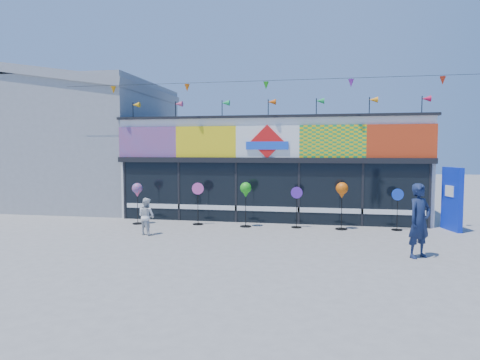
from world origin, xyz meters
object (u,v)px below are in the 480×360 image
(spinner_0, at_px, (137,191))
(spinner_5, at_px, (397,208))
(blue_sign, at_px, (452,199))
(spinner_1, at_px, (198,202))
(spinner_2, at_px, (246,191))
(spinner_3, at_px, (297,206))
(adult_man, at_px, (419,221))
(spinner_4, at_px, (342,192))
(child, at_px, (146,216))

(spinner_0, xyz_separation_m, spinner_5, (9.38, 0.50, -0.47))
(blue_sign, height_order, spinner_1, blue_sign)
(spinner_1, bearing_deg, spinner_2, -4.17)
(spinner_1, xyz_separation_m, spinner_3, (3.66, 0.04, -0.05))
(adult_man, bearing_deg, spinner_1, 114.33)
(spinner_1, distance_m, spinner_4, 5.25)
(spinner_4, bearing_deg, child, -161.21)
(blue_sign, height_order, spinner_4, blue_sign)
(spinner_2, distance_m, spinner_5, 5.31)
(spinner_4, bearing_deg, spinner_1, 179.94)
(spinner_2, bearing_deg, spinner_1, 175.83)
(blue_sign, relative_size, spinner_1, 1.40)
(adult_man, bearing_deg, blue_sign, 27.13)
(spinner_1, distance_m, child, 2.45)
(spinner_1, relative_size, adult_man, 0.82)
(spinner_0, height_order, adult_man, adult_man)
(spinner_1, distance_m, spinner_2, 1.90)
(adult_man, bearing_deg, spinner_4, 78.03)
(spinner_1, relative_size, spinner_4, 0.95)
(spinner_1, height_order, spinner_5, spinner_1)
(spinner_5, bearing_deg, spinner_4, -173.84)
(blue_sign, height_order, spinner_3, blue_sign)
(spinner_4, bearing_deg, spinner_2, -177.84)
(spinner_1, bearing_deg, spinner_4, -0.06)
(adult_man, bearing_deg, spinner_2, 107.64)
(spinner_3, xyz_separation_m, spinner_4, (1.57, -0.05, 0.55))
(spinner_3, bearing_deg, child, -155.19)
(spinner_3, height_order, adult_man, adult_man)
(spinner_1, xyz_separation_m, spinner_5, (7.11, 0.20, -0.06))
(spinner_1, relative_size, spinner_3, 1.07)
(blue_sign, distance_m, spinner_5, 1.90)
(child, bearing_deg, spinner_5, -142.19)
(spinner_1, xyz_separation_m, child, (-1.12, -2.16, -0.22))
(spinner_5, xyz_separation_m, adult_man, (-0.09, -3.86, 0.20))
(blue_sign, xyz_separation_m, spinner_4, (-3.73, -0.53, 0.23))
(spinner_0, distance_m, spinner_2, 4.11)
(spinner_0, distance_m, spinner_4, 7.50)
(blue_sign, height_order, spinner_0, blue_sign)
(blue_sign, bearing_deg, spinner_3, 170.46)
(spinner_0, bearing_deg, spinner_2, 2.39)
(child, bearing_deg, spinner_1, -95.55)
(adult_man, bearing_deg, child, 131.46)
(spinner_5, bearing_deg, spinner_0, -176.93)
(spinner_3, bearing_deg, blue_sign, 5.24)
(blue_sign, distance_m, spinner_1, 8.97)
(spinner_5, distance_m, adult_man, 3.87)
(spinner_5, height_order, child, spinner_5)
(child, bearing_deg, spinner_2, -123.70)
(spinner_3, xyz_separation_m, adult_man, (3.36, -3.71, 0.19))
(spinner_1, relative_size, child, 1.29)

